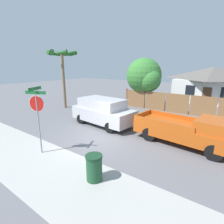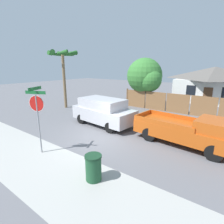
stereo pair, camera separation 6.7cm
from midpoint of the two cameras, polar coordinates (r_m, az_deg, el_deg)
The scene contains 10 objects.
ground_plane at distance 10.43m, azimuth -3.45°, elevation -9.13°, with size 80.00×80.00×0.00m, color slate.
sidewalk_strip at distance 8.31m, azimuth -20.23°, elevation -16.68°, with size 36.00×3.20×0.01m.
wooden_fence at distance 16.90m, azimuth 24.18°, elevation 2.07°, with size 13.07×0.12×1.88m.
house at distance 25.03m, azimuth 30.22°, elevation 8.04°, with size 8.45×7.27×4.17m.
oak_tree at distance 18.94m, azimuth 11.00°, elevation 11.24°, with size 3.86×3.67×5.08m.
palm_tree at distance 18.59m, azimuth -15.67°, elevation 16.37°, with size 2.81×3.02×5.72m.
red_suv at distance 12.77m, azimuth -2.75°, elevation 0.33°, with size 4.90×2.49×1.95m.
orange_pickup at distance 10.31m, azimuth 24.03°, elevation -5.64°, with size 5.56×2.47×1.70m.
stop_sign at distance 8.97m, azimuth -23.06°, elevation 0.97°, with size 0.96×0.87×3.29m.
trash_bin at distance 6.93m, azimuth -5.78°, elevation -17.57°, with size 0.64×0.64×1.02m.
Camera 2 is at (6.17, -7.28, 4.21)m, focal length 28.00 mm.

